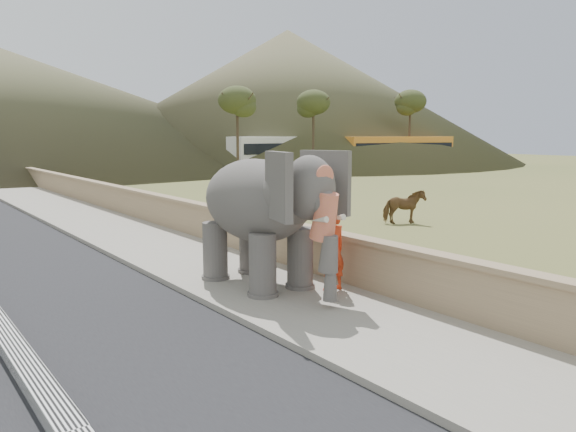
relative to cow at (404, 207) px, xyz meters
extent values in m
plane|color=olive|center=(-9.39, -8.68, -0.64)|extent=(160.00, 160.00, 0.00)
cube|color=#9E9687|center=(-9.39, 1.32, -0.57)|extent=(3.00, 120.00, 0.15)
cube|color=tan|center=(-7.74, 1.32, -0.09)|extent=(0.30, 120.00, 1.10)
imported|color=brown|center=(0.00, 0.00, 0.00)|extent=(1.67, 1.28, 1.28)
imported|color=silver|center=(5.69, 27.66, 0.08)|extent=(4.55, 3.07, 1.44)
cube|color=white|center=(13.77, 25.95, 0.91)|extent=(11.04, 2.66, 3.10)
cube|color=orange|center=(22.91, 21.43, 0.91)|extent=(11.27, 4.47, 3.10)
cone|color=brown|center=(26.61, 43.32, 7.36)|extent=(56.00, 56.00, 16.00)
imported|color=red|center=(-8.44, -5.64, 0.35)|extent=(0.61, 0.40, 1.68)
camera|label=1|loc=(-15.88, -14.14, 2.71)|focal=35.00mm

